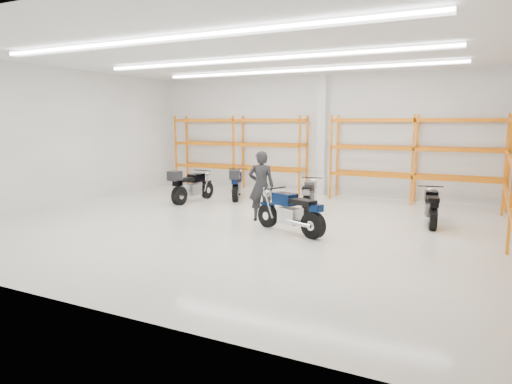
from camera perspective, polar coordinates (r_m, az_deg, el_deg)
The scene contains 11 objects.
ground at distance 12.32m, azimuth -0.68°, elevation -4.17°, with size 14.00×14.00×0.00m, color silver.
room_shell at distance 12.04m, azimuth -0.66°, elevation 11.26°, with size 14.02×12.02×4.51m.
motorcycle_main at distance 11.34m, azimuth 4.56°, elevation -2.68°, with size 2.13×1.06×1.09m.
motorcycle_back_a at distance 15.82m, azimuth -8.26°, elevation 0.68°, with size 0.72×2.26×1.16m.
motorcycle_back_b at distance 16.32m, azimuth -2.45°, elevation 0.96°, with size 1.16×2.10×1.13m.
motorcycle_back_c at distance 14.33m, azimuth 6.67°, elevation -0.50°, with size 0.72×2.00×0.99m.
motorcycle_back_d at distance 13.15m, azimuth 21.05°, elevation -1.87°, with size 0.69×2.01×0.99m.
standing_man at distance 12.72m, azimuth 0.66°, elevation 0.75°, with size 0.72×0.47×1.97m, color black.
structural_column at distance 17.39m, azimuth 8.25°, elevation 7.01°, with size 0.32×0.32×4.50m, color white.
pallet_racking_back_left at distance 18.47m, azimuth -2.22°, elevation 5.75°, with size 5.67×0.87×3.00m.
pallet_racking_back_right at distance 16.30m, azimuth 19.26°, elevation 4.87°, with size 5.67×0.87×3.00m.
Camera 1 is at (5.54, -10.65, 2.76)m, focal length 32.00 mm.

